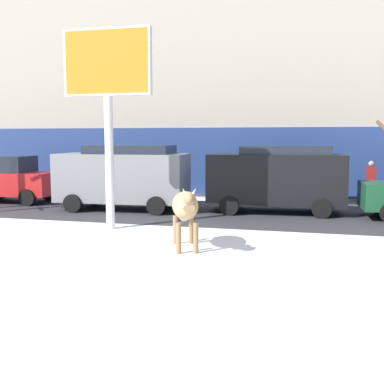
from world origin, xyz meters
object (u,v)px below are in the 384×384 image
car_black_van (276,177)px  pedestrian_near_billboard (124,178)px  car_grey_van (123,175)px  billboard (107,75)px  pedestrian_by_cars (370,184)px  car_red_hatchback (11,179)px  cow_tan (185,207)px

car_black_van → pedestrian_near_billboard: car_black_van is taller
car_grey_van → car_black_van: same height
billboard → car_black_van: 6.76m
car_black_van → pedestrian_near_billboard: size_ratio=2.72×
billboard → pedestrian_by_cars: size_ratio=3.21×
pedestrian_near_billboard → pedestrian_by_cars: size_ratio=1.00×
car_red_hatchback → pedestrian_by_cars: car_red_hatchback is taller
billboard → car_red_hatchback: size_ratio=1.55×
cow_tan → car_red_hatchback: bearing=145.9°
billboard → car_grey_van: 4.72m
pedestrian_near_billboard → pedestrian_by_cars: (9.80, 0.00, 0.00)m
cow_tan → pedestrian_by_cars: pedestrian_by_cars is taller
car_grey_van → pedestrian_near_billboard: size_ratio=2.72×
billboard → car_grey_van: size_ratio=1.18×
car_red_hatchback → car_black_van: 10.49m
cow_tan → car_black_van: size_ratio=0.41×
car_grey_van → pedestrian_by_cars: bearing=17.8°
car_grey_van → pedestrian_by_cars: 9.09m
cow_tan → pedestrian_by_cars: (4.91, 8.05, -0.11)m
billboard → car_grey_van: (-1.02, 3.44, -3.07)m
billboard → car_red_hatchback: bearing=145.9°
pedestrian_by_cars → car_black_van: bearing=-148.3°
cow_tan → car_black_van: (1.62, 6.02, 0.25)m
cow_tan → car_grey_van: bearing=125.3°
cow_tan → car_red_hatchback: (-8.87, 6.00, -0.07)m
pedestrian_by_cars → car_grey_van: bearing=-162.2°
car_black_van → car_grey_van: bearing=-172.2°
car_red_hatchback → car_grey_van: 5.19m
pedestrian_by_cars → billboard: bearing=-140.8°
billboard → pedestrian_by_cars: billboard is taller
billboard → car_black_van: bearing=43.9°
car_red_hatchback → billboard: bearing=-34.1°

